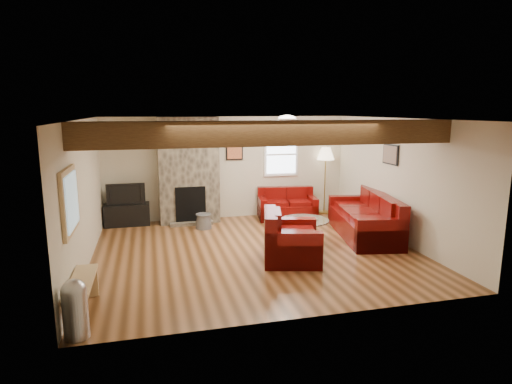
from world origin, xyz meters
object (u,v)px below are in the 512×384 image
at_px(armchair_red, 292,236).
at_px(coffee_table, 304,231).
at_px(sofa_three, 364,215).
at_px(floor_lamp, 326,157).
at_px(television, 126,193).
at_px(tv_cabinet, 127,215).
at_px(loveseat, 287,204).

relative_size(armchair_red, coffee_table, 1.12).
distance_m(sofa_three, floor_lamp, 2.38).
bearing_deg(television, tv_cabinet, 0.00).
distance_m(armchair_red, coffee_table, 1.10).
distance_m(armchair_red, television, 4.35).
bearing_deg(tv_cabinet, armchair_red, -46.90).
relative_size(sofa_three, floor_lamp, 1.38).
distance_m(loveseat, floor_lamp, 1.60).
height_order(loveseat, tv_cabinet, loveseat).
relative_size(armchair_red, floor_lamp, 0.65).
bearing_deg(coffee_table, tv_cabinet, 147.49).
height_order(armchair_red, floor_lamp, floor_lamp).
height_order(loveseat, armchair_red, armchair_red).
xyz_separation_m(tv_cabinet, floor_lamp, (4.95, 0.02, 1.21)).
relative_size(armchair_red, television, 1.29).
relative_size(coffee_table, television, 1.15).
distance_m(sofa_three, television, 5.38).
relative_size(loveseat, coffee_table, 1.42).
bearing_deg(armchair_red, sofa_three, -47.83).
bearing_deg(sofa_three, coffee_table, -74.20).
xyz_separation_m(loveseat, coffee_table, (-0.28, -1.96, -0.13)).
relative_size(coffee_table, floor_lamp, 0.58).
distance_m(television, floor_lamp, 5.00).
xyz_separation_m(loveseat, television, (-3.82, 0.30, 0.38)).
height_order(loveseat, television, television).
bearing_deg(loveseat, sofa_three, -50.47).
height_order(television, floor_lamp, floor_lamp).
bearing_deg(television, floor_lamp, 0.23).
height_order(coffee_table, floor_lamp, floor_lamp).
bearing_deg(armchair_red, coffee_table, -18.13).
distance_m(tv_cabinet, floor_lamp, 5.09).
height_order(armchair_red, tv_cabinet, armchair_red).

